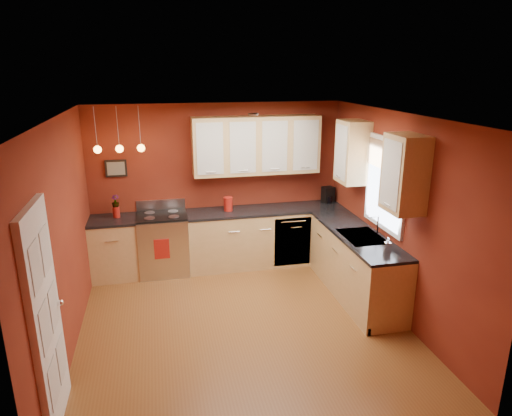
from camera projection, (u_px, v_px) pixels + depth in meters
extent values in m
plane|color=brown|center=(243.00, 324.00, 5.78)|extent=(4.20, 4.20, 0.00)
cube|color=silver|center=(241.00, 116.00, 5.02)|extent=(4.00, 4.20, 0.02)
cube|color=maroon|center=(218.00, 185.00, 7.36)|extent=(4.00, 0.02, 2.60)
cube|color=maroon|center=(294.00, 319.00, 3.44)|extent=(4.00, 0.02, 2.60)
cube|color=maroon|center=(63.00, 241.00, 4.99)|extent=(0.02, 4.20, 2.60)
cube|color=maroon|center=(396.00, 216.00, 5.81)|extent=(0.02, 4.20, 2.60)
cube|color=tan|center=(115.00, 249.00, 6.99)|extent=(0.70, 0.60, 0.90)
cube|color=tan|center=(266.00, 237.00, 7.48)|extent=(2.54, 0.60, 0.90)
cube|color=tan|center=(355.00, 265.00, 6.42)|extent=(0.60, 2.10, 0.90)
cube|color=black|center=(112.00, 220.00, 6.85)|extent=(0.70, 0.62, 0.04)
cube|color=black|center=(266.00, 210.00, 7.34)|extent=(2.54, 0.62, 0.04)
cube|color=black|center=(357.00, 234.00, 6.28)|extent=(0.62, 2.10, 0.04)
cube|color=silver|center=(163.00, 245.00, 7.14)|extent=(0.76, 0.64, 0.92)
cube|color=black|center=(164.00, 251.00, 6.85)|extent=(0.55, 0.02, 0.32)
cylinder|color=silver|center=(163.00, 236.00, 6.77)|extent=(0.60, 0.02, 0.02)
cube|color=black|center=(162.00, 216.00, 7.00)|extent=(0.76, 0.60, 0.03)
cylinder|color=gray|center=(150.00, 218.00, 6.82)|extent=(0.16, 0.16, 0.01)
cylinder|color=gray|center=(174.00, 217.00, 6.90)|extent=(0.16, 0.16, 0.01)
cylinder|color=gray|center=(150.00, 213.00, 7.08)|extent=(0.16, 0.16, 0.01)
cylinder|color=gray|center=(173.00, 211.00, 7.16)|extent=(0.16, 0.16, 0.01)
cube|color=silver|center=(161.00, 204.00, 7.25)|extent=(0.76, 0.04, 0.16)
cube|color=silver|center=(292.00, 242.00, 7.29)|extent=(0.60, 0.02, 0.80)
cube|color=gray|center=(362.00, 238.00, 6.14)|extent=(0.50, 0.70, 0.05)
cube|color=black|center=(357.00, 234.00, 6.31)|extent=(0.42, 0.30, 0.02)
cube|color=black|center=(368.00, 243.00, 5.99)|extent=(0.42, 0.30, 0.02)
cylinder|color=white|center=(378.00, 225.00, 6.14)|extent=(0.02, 0.02, 0.28)
cylinder|color=white|center=(374.00, 216.00, 6.09)|extent=(0.16, 0.02, 0.02)
cube|color=white|center=(386.00, 184.00, 5.99)|extent=(0.04, 1.02, 1.22)
cube|color=white|center=(385.00, 184.00, 5.98)|extent=(0.01, 0.90, 1.10)
cube|color=olive|center=(386.00, 156.00, 5.87)|extent=(0.02, 0.96, 0.36)
cube|color=white|center=(46.00, 319.00, 3.95)|extent=(0.06, 0.82, 2.05)
cube|color=silver|center=(36.00, 267.00, 3.62)|extent=(0.00, 0.28, 0.40)
cube|color=silver|center=(45.00, 250.00, 3.96)|extent=(0.00, 0.28, 0.40)
cube|color=silver|center=(45.00, 327.00, 3.79)|extent=(0.00, 0.28, 0.40)
cube|color=silver|center=(54.00, 306.00, 4.12)|extent=(0.00, 0.28, 0.40)
cube|color=silver|center=(54.00, 383.00, 3.95)|extent=(0.00, 0.28, 0.40)
cube|color=silver|center=(61.00, 358.00, 4.28)|extent=(0.00, 0.28, 0.40)
sphere|color=white|center=(60.00, 303.00, 4.28)|extent=(0.06, 0.06, 0.06)
cube|color=tan|center=(256.00, 145.00, 7.13)|extent=(2.00, 0.35, 0.90)
cube|color=tan|center=(376.00, 162.00, 5.89)|extent=(0.35, 1.95, 0.90)
cube|color=black|center=(116.00, 168.00, 6.92)|extent=(0.32, 0.03, 0.26)
cylinder|color=gray|center=(95.00, 128.00, 6.38)|extent=(0.01, 0.01, 0.60)
sphere|color=#FFA53F|center=(98.00, 150.00, 6.46)|extent=(0.11, 0.11, 0.11)
cylinder|color=gray|center=(118.00, 128.00, 6.44)|extent=(0.01, 0.01, 0.60)
sphere|color=#FFA53F|center=(120.00, 149.00, 6.53)|extent=(0.11, 0.11, 0.11)
cylinder|color=gray|center=(139.00, 127.00, 6.50)|extent=(0.01, 0.01, 0.60)
sphere|color=#FFA53F|center=(141.00, 148.00, 6.59)|extent=(0.11, 0.11, 0.11)
cylinder|color=#A11911|center=(228.00, 204.00, 7.21)|extent=(0.14, 0.14, 0.20)
cylinder|color=#A11911|center=(228.00, 198.00, 7.18)|extent=(0.15, 0.15, 0.02)
cylinder|color=#A11911|center=(116.00, 212.00, 6.89)|extent=(0.10, 0.10, 0.17)
imported|color=#A11911|center=(115.00, 202.00, 6.84)|extent=(0.12, 0.12, 0.20)
cube|color=black|center=(328.00, 195.00, 7.65)|extent=(0.21, 0.19, 0.27)
cylinder|color=black|center=(329.00, 199.00, 7.63)|extent=(0.12, 0.12, 0.12)
imported|color=white|center=(388.00, 245.00, 5.61)|extent=(0.09, 0.10, 0.18)
cube|color=#A11911|center=(162.00, 249.00, 6.81)|extent=(0.22, 0.02, 0.31)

